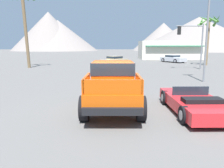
% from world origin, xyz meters
% --- Properties ---
extents(ground_plane, '(320.00, 320.00, 0.00)m').
position_xyz_m(ground_plane, '(0.00, 0.00, 0.00)').
color(ground_plane, '#5B5956').
extents(orange_pickup_truck, '(2.47, 5.04, 1.96)m').
position_xyz_m(orange_pickup_truck, '(-0.06, -0.02, 1.11)').
color(orange_pickup_truck, '#CC4C0C').
rests_on(orange_pickup_truck, ground_plane).
extents(red_convertible_car, '(1.98, 4.19, 0.99)m').
position_xyz_m(red_convertible_car, '(3.17, -0.99, 0.40)').
color(red_convertible_car, red).
rests_on(red_convertible_car, ground_plane).
extents(parked_car_tan, '(4.27, 4.16, 1.21)m').
position_xyz_m(parked_car_tan, '(0.88, 22.26, 0.61)').
color(parked_car_tan, tan).
rests_on(parked_car_tan, ground_plane).
extents(parked_car_silver, '(3.64, 4.60, 1.19)m').
position_xyz_m(parked_car_silver, '(10.62, 26.11, 0.61)').
color(parked_car_silver, '#B7BABF').
rests_on(parked_car_silver, ground_plane).
extents(traffic_light_main, '(3.13, 0.38, 5.09)m').
position_xyz_m(traffic_light_main, '(9.33, 15.47, 3.55)').
color(traffic_light_main, slate).
rests_on(traffic_light_main, ground_plane).
extents(street_lamp_post, '(0.90, 0.24, 7.82)m').
position_xyz_m(street_lamp_post, '(6.95, 6.55, 4.68)').
color(street_lamp_post, slate).
rests_on(street_lamp_post, ground_plane).
extents(palm_tree_short, '(2.94, 2.99, 9.39)m').
position_xyz_m(palm_tree_short, '(-9.79, 17.63, 6.94)').
color(palm_tree_short, brown).
rests_on(palm_tree_short, ground_plane).
extents(palm_tree_leaning, '(2.72, 2.75, 6.78)m').
position_xyz_m(palm_tree_leaning, '(13.50, 20.43, 5.12)').
color(palm_tree_leaning, brown).
rests_on(palm_tree_leaning, ground_plane).
extents(storefront_building, '(12.22, 5.98, 3.62)m').
position_xyz_m(storefront_building, '(12.70, 34.85, 1.81)').
color(storefront_building, beige).
rests_on(storefront_building, ground_plane).
extents(distant_mountain_range, '(136.50, 73.39, 20.79)m').
position_xyz_m(distant_mountain_range, '(19.04, 114.41, 9.06)').
color(distant_mountain_range, gray).
rests_on(distant_mountain_range, ground_plane).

